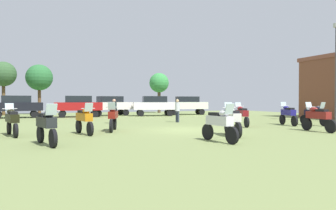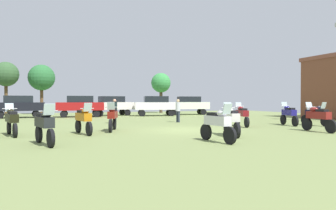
{
  "view_description": "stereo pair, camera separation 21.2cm",
  "coord_description": "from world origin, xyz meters",
  "px_view_note": "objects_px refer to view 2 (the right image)",
  "views": [
    {
      "loc": [
        -6.62,
        -14.88,
        1.6
      ],
      "look_at": [
        -0.02,
        2.17,
        1.32
      ],
      "focal_mm": 32.72,
      "sensor_mm": 36.0,
      "label": 1
    },
    {
      "loc": [
        -6.42,
        -14.95,
        1.6
      ],
      "look_at": [
        -0.02,
        2.17,
        1.32
      ],
      "focal_mm": 32.72,
      "sensor_mm": 36.0,
      "label": 2
    }
  ],
  "objects_px": {
    "motorcycle_4": "(231,119)",
    "motorcycle_8": "(84,119)",
    "car_1": "(112,104)",
    "motorcycle_9": "(316,114)",
    "car_3": "(156,104)",
    "motorcycle_10": "(242,114)",
    "car_5": "(80,105)",
    "tree_2": "(6,75)",
    "motorcycle_7": "(289,114)",
    "tree_4": "(161,83)",
    "person_1": "(178,109)",
    "motorcycle_2": "(218,123)",
    "person_2": "(115,109)",
    "motorcycle_1": "(318,117)",
    "car_4": "(189,104)",
    "motorcycle_12": "(113,117)",
    "motorcycle_5": "(12,120)",
    "car_2": "(18,105)",
    "motorcycle_3": "(45,125)"
  },
  "relations": [
    {
      "from": "motorcycle_3",
      "to": "motorcycle_8",
      "type": "height_order",
      "value": "motorcycle_3"
    },
    {
      "from": "person_1",
      "to": "person_2",
      "type": "bearing_deg",
      "value": -118.32
    },
    {
      "from": "motorcycle_4",
      "to": "motorcycle_5",
      "type": "xyz_separation_m",
      "value": [
        -9.14,
        3.47,
        -0.02
      ]
    },
    {
      "from": "motorcycle_7",
      "to": "tree_2",
      "type": "bearing_deg",
      "value": 146.18
    },
    {
      "from": "motorcycle_2",
      "to": "tree_4",
      "type": "xyz_separation_m",
      "value": [
        6.83,
        26.2,
        3.0
      ]
    },
    {
      "from": "motorcycle_9",
      "to": "car_3",
      "type": "height_order",
      "value": "car_3"
    },
    {
      "from": "motorcycle_1",
      "to": "tree_4",
      "type": "distance_m",
      "value": 24.78
    },
    {
      "from": "car_2",
      "to": "motorcycle_12",
      "type": "bearing_deg",
      "value": -165.0
    },
    {
      "from": "motorcycle_5",
      "to": "tree_2",
      "type": "relative_size",
      "value": 0.39
    },
    {
      "from": "motorcycle_2",
      "to": "person_1",
      "type": "relative_size",
      "value": 1.27
    },
    {
      "from": "tree_2",
      "to": "person_2",
      "type": "bearing_deg",
      "value": -61.06
    },
    {
      "from": "motorcycle_5",
      "to": "motorcycle_7",
      "type": "height_order",
      "value": "motorcycle_7"
    },
    {
      "from": "person_2",
      "to": "car_1",
      "type": "bearing_deg",
      "value": 148.21
    },
    {
      "from": "motorcycle_8",
      "to": "motorcycle_12",
      "type": "height_order",
      "value": "motorcycle_12"
    },
    {
      "from": "motorcycle_10",
      "to": "car_5",
      "type": "xyz_separation_m",
      "value": [
        -8.36,
        14.23,
        0.45
      ]
    },
    {
      "from": "person_1",
      "to": "person_2",
      "type": "relative_size",
      "value": 1.0
    },
    {
      "from": "motorcycle_7",
      "to": "motorcycle_9",
      "type": "bearing_deg",
      "value": -13.67
    },
    {
      "from": "car_4",
      "to": "tree_2",
      "type": "xyz_separation_m",
      "value": [
        -18.69,
        5.48,
        3.13
      ]
    },
    {
      "from": "motorcycle_12",
      "to": "person_1",
      "type": "bearing_deg",
      "value": -122.41
    },
    {
      "from": "motorcycle_4",
      "to": "tree_2",
      "type": "distance_m",
      "value": 27.62
    },
    {
      "from": "motorcycle_10",
      "to": "car_3",
      "type": "height_order",
      "value": "car_3"
    },
    {
      "from": "motorcycle_10",
      "to": "tree_2",
      "type": "xyz_separation_m",
      "value": [
        -15.44,
        20.45,
        3.58
      ]
    },
    {
      "from": "motorcycle_7",
      "to": "tree_4",
      "type": "bearing_deg",
      "value": 107.84
    },
    {
      "from": "motorcycle_1",
      "to": "person_2",
      "type": "height_order",
      "value": "person_2"
    },
    {
      "from": "motorcycle_10",
      "to": "person_1",
      "type": "relative_size",
      "value": 1.34
    },
    {
      "from": "motorcycle_12",
      "to": "tree_2",
      "type": "relative_size",
      "value": 0.38
    },
    {
      "from": "motorcycle_4",
      "to": "car_4",
      "type": "height_order",
      "value": "car_4"
    },
    {
      "from": "motorcycle_8",
      "to": "motorcycle_9",
      "type": "bearing_deg",
      "value": 167.04
    },
    {
      "from": "motorcycle_1",
      "to": "car_4",
      "type": "bearing_deg",
      "value": 88.25
    },
    {
      "from": "motorcycle_2",
      "to": "motorcycle_9",
      "type": "bearing_deg",
      "value": -162.56
    },
    {
      "from": "motorcycle_4",
      "to": "motorcycle_8",
      "type": "distance_m",
      "value": 6.78
    },
    {
      "from": "motorcycle_2",
      "to": "tree_2",
      "type": "relative_size",
      "value": 0.37
    },
    {
      "from": "motorcycle_4",
      "to": "tree_4",
      "type": "relative_size",
      "value": 0.42
    },
    {
      "from": "motorcycle_9",
      "to": "car_2",
      "type": "xyz_separation_m",
      "value": [
        -18.32,
        15.88,
        0.45
      ]
    },
    {
      "from": "motorcycle_10",
      "to": "motorcycle_12",
      "type": "relative_size",
      "value": 1.03
    },
    {
      "from": "car_4",
      "to": "motorcycle_9",
      "type": "bearing_deg",
      "value": -164.31
    },
    {
      "from": "motorcycle_2",
      "to": "car_2",
      "type": "distance_m",
      "value": 22.19
    },
    {
      "from": "motorcycle_4",
      "to": "car_1",
      "type": "height_order",
      "value": "car_1"
    },
    {
      "from": "motorcycle_7",
      "to": "motorcycle_9",
      "type": "height_order",
      "value": "motorcycle_7"
    },
    {
      "from": "motorcycle_12",
      "to": "car_2",
      "type": "distance_m",
      "value": 15.94
    },
    {
      "from": "motorcycle_7",
      "to": "car_3",
      "type": "height_order",
      "value": "car_3"
    },
    {
      "from": "motorcycle_12",
      "to": "motorcycle_7",
      "type": "bearing_deg",
      "value": -163.79
    },
    {
      "from": "motorcycle_3",
      "to": "motorcycle_8",
      "type": "bearing_deg",
      "value": -133.6
    },
    {
      "from": "motorcycle_1",
      "to": "tree_4",
      "type": "bearing_deg",
      "value": 92.32
    },
    {
      "from": "motorcycle_2",
      "to": "person_2",
      "type": "height_order",
      "value": "person_2"
    },
    {
      "from": "car_5",
      "to": "tree_2",
      "type": "xyz_separation_m",
      "value": [
        -7.08,
        6.21,
        3.13
      ]
    },
    {
      "from": "motorcycle_4",
      "to": "person_2",
      "type": "height_order",
      "value": "person_2"
    },
    {
      "from": "motorcycle_9",
      "to": "car_5",
      "type": "distance_m",
      "value": 20.15
    },
    {
      "from": "motorcycle_12",
      "to": "tree_2",
      "type": "height_order",
      "value": "tree_2"
    },
    {
      "from": "motorcycle_1",
      "to": "motorcycle_7",
      "type": "height_order",
      "value": "motorcycle_1"
    }
  ]
}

